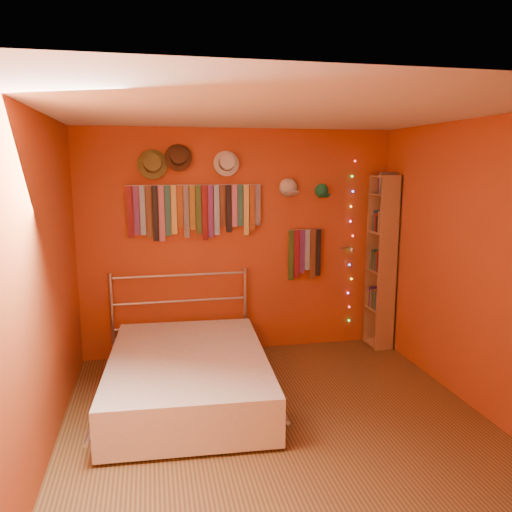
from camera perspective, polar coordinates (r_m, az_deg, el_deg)
ground at (r=4.35m, az=2.55°, el=-18.65°), size 3.50×3.50×0.00m
back_wall at (r=5.58m, az=-1.85°, el=1.52°), size 3.50×0.02×2.50m
right_wall at (r=4.65m, az=24.04°, el=-1.17°), size 0.02×3.50×2.50m
left_wall at (r=3.86m, az=-23.40°, el=-3.37°), size 0.02×3.50×2.50m
ceiling at (r=3.82m, az=2.86°, el=16.24°), size 3.50×3.50×0.02m
tie_rack at (r=5.40m, az=-7.10°, el=5.39°), size 1.45×0.03×0.60m
small_tie_rack at (r=5.71m, az=5.58°, el=0.46°), size 0.40×0.03×0.58m
fedora_olive at (r=5.33m, az=-11.74°, el=10.32°), size 0.31×0.17×0.31m
fedora_brown at (r=5.34m, az=-8.85°, el=11.13°), size 0.29×0.16×0.28m
fedora_white at (r=5.39m, az=-3.37°, el=10.59°), size 0.27×0.15×0.27m
cap_white at (r=5.59m, az=3.72°, el=7.78°), size 0.19×0.24×0.19m
cap_green at (r=5.70m, az=7.50°, el=7.42°), size 0.17×0.21×0.17m
fairy_lights at (r=5.92m, az=10.80°, el=1.45°), size 0.06×0.02×1.91m
reading_lamp at (r=5.72m, az=10.73°, el=0.75°), size 0.07×0.30×0.09m
bookshelf at (r=5.93m, az=14.51°, el=-0.55°), size 0.25×0.34×2.00m
bed at (r=4.70m, az=-7.75°, el=-13.30°), size 1.59×2.07×0.98m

